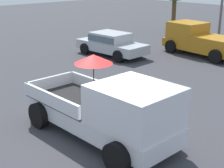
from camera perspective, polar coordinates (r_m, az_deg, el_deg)
ground_plane at (r=10.25m, az=-2.09°, el=-8.67°), size 80.00×80.00×0.00m
pickup_truck_main at (r=9.53m, az=-0.22°, el=-4.41°), size 5.07×2.28×2.33m
pickup_truck_red at (r=20.48m, az=14.63°, el=7.17°), size 4.95×2.53×1.80m
parked_sedan_near at (r=19.69m, az=-0.13°, el=6.94°), size 4.38×2.14×1.33m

